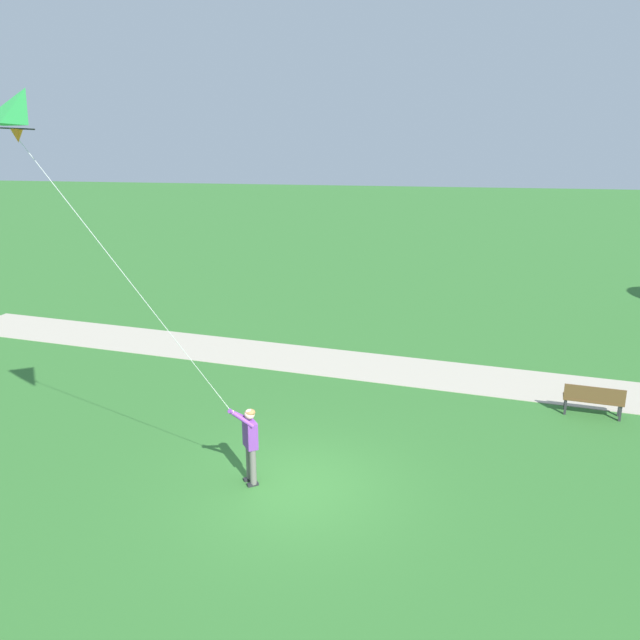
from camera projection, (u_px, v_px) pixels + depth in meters
name	position (u px, v px, depth m)	size (l,w,h in m)	color
ground_plane	(296.00, 487.00, 14.54)	(120.00, 120.00, 0.00)	#33702D
walkway_path	(399.00, 370.00, 21.03)	(2.40, 32.00, 0.02)	#B7AD99
person_kite_flyer	(249.00, 439.00, 14.39)	(0.54, 0.62, 1.83)	#232328
flying_kite	(28.00, 118.00, 11.09)	(2.23, 3.43, 6.26)	green
park_bench_near_walkway	(594.00, 398.00, 17.74)	(0.70, 1.55, 0.88)	brown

